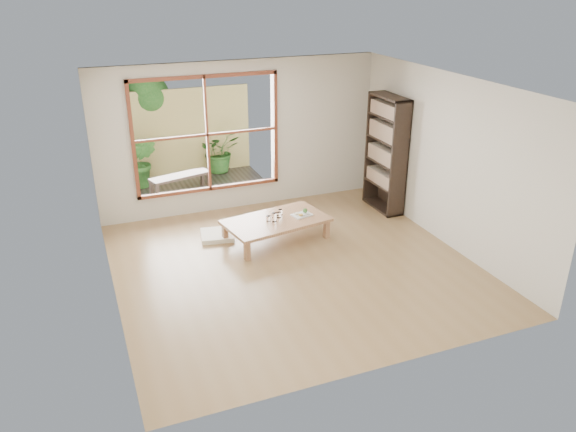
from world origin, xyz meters
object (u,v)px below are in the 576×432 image
at_px(low_table, 276,222).
at_px(bookshelf, 386,154).
at_px(food_tray, 302,214).
at_px(garden_bench, 180,178).

distance_m(low_table, bookshelf, 2.42).
bearing_deg(low_table, bookshelf, 2.90).
xyz_separation_m(low_table, bookshelf, (2.25, 0.53, 0.71)).
height_order(low_table, food_tray, food_tray).
distance_m(low_table, garden_bench, 2.73).
height_order(bookshelf, food_tray, bookshelf).
xyz_separation_m(bookshelf, food_tray, (-1.80, -0.53, -0.64)).
relative_size(bookshelf, food_tray, 5.89).
height_order(food_tray, garden_bench, food_tray).
bearing_deg(bookshelf, garden_bench, 148.32).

